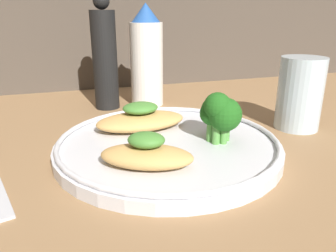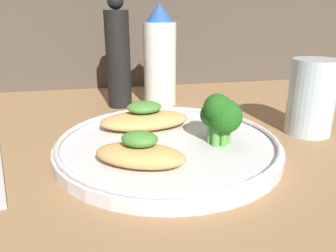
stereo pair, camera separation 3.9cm
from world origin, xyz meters
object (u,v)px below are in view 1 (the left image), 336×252
at_px(sauce_bottle, 147,58).
at_px(broccoli_bunch, 219,112).
at_px(drinking_glass, 300,94).
at_px(pepper_grinder, 105,57).
at_px(plate, 168,144).

bearing_deg(sauce_bottle, broccoli_bunch, -83.43).
bearing_deg(drinking_glass, pepper_grinder, 142.15).
distance_m(plate, sauce_bottle, 0.24).
xyz_separation_m(broccoli_bunch, pepper_grinder, (-0.10, 0.24, 0.04)).
relative_size(broccoli_bunch, pepper_grinder, 0.34).
height_order(plate, drinking_glass, drinking_glass).
bearing_deg(pepper_grinder, broccoli_bunch, -66.93).
relative_size(broccoli_bunch, sauce_bottle, 0.37).
height_order(broccoli_bunch, drinking_glass, drinking_glass).
bearing_deg(broccoli_bunch, drinking_glass, 16.07).
relative_size(plate, drinking_glass, 2.62).
distance_m(sauce_bottle, pepper_grinder, 0.07).
distance_m(sauce_bottle, drinking_glass, 0.27).
relative_size(sauce_bottle, pepper_grinder, 0.92).
bearing_deg(drinking_glass, broccoli_bunch, -163.93).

